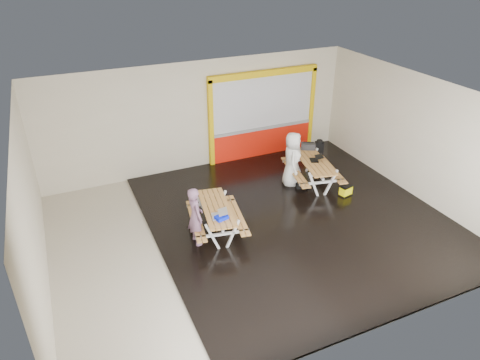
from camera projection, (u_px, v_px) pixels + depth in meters
name	position (u px, v px, depth m)	size (l,w,h in m)	color
room	(255.00, 169.00, 10.58)	(10.02, 8.02, 3.52)	beige
deck	(296.00, 217.00, 11.85)	(7.50, 7.98, 0.05)	black
kiosk	(263.00, 116.00, 14.67)	(3.88, 0.16, 3.00)	red
picnic_table_left	(216.00, 213.00, 10.99)	(1.60, 2.10, 0.76)	#B48044
picnic_table_right	(313.00, 166.00, 13.23)	(1.76, 2.28, 0.82)	#B48044
person_left	(195.00, 216.00, 10.47)	(0.56, 0.36, 1.52)	#79546F
person_right	(292.00, 160.00, 13.09)	(0.84, 0.54, 1.71)	white
laptop_left	(219.00, 215.00, 10.50)	(0.45, 0.42, 0.16)	silver
laptop_right	(316.00, 159.00, 13.11)	(0.47, 0.44, 0.16)	black
blue_pouch	(221.00, 217.00, 10.41)	(0.29, 0.21, 0.09)	#071CE3
toolbox	(308.00, 146.00, 13.81)	(0.49, 0.40, 0.25)	black
backpack	(319.00, 147.00, 14.16)	(0.34, 0.31, 0.49)	black
dark_case	(302.00, 185.00, 13.23)	(0.36, 0.27, 0.14)	black
fluke_bag	(346.00, 191.00, 12.76)	(0.41, 0.31, 0.31)	black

